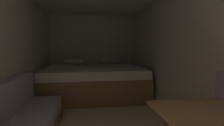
{
  "coord_description": "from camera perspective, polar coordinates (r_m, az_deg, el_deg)",
  "views": [
    {
      "loc": [
        -0.2,
        -0.61,
        1.19
      ],
      "look_at": [
        0.25,
        2.36,
        0.92
      ],
      "focal_mm": 28.07,
      "sensor_mm": 36.0,
      "label": 1
    }
  ],
  "objects": [
    {
      "name": "dinette_table",
      "position": [
        1.55,
        28.46,
        -17.01
      ],
      "size": [
        0.71,
        0.62,
        0.72
      ],
      "color": "olive",
      "rests_on": "ground"
    },
    {
      "name": "bed",
      "position": [
        4.42,
        -5.86,
        -5.76
      ],
      "size": [
        2.35,
        1.91,
        0.87
      ],
      "color": "olive",
      "rests_on": "ground"
    },
    {
      "name": "ground_plane",
      "position": [
        2.88,
        -4.09,
        -19.24
      ],
      "size": [
        7.43,
        7.43,
        0.0
      ],
      "primitive_type": "plane",
      "color": "beige"
    },
    {
      "name": "wall_left",
      "position": [
        2.83,
        -30.62,
        2.09
      ],
      "size": [
        0.05,
        5.43,
        2.15
      ],
      "primitive_type": "cube",
      "color": "beige",
      "rests_on": "ground"
    },
    {
      "name": "wall_back",
      "position": [
        5.36,
        -6.44,
        3.82
      ],
      "size": [
        2.57,
        0.05,
        2.15
      ],
      "primitive_type": "cube",
      "color": "beige",
      "rests_on": "ground"
    },
    {
      "name": "wall_right",
      "position": [
        3.0,
        20.56,
        2.6
      ],
      "size": [
        0.05,
        5.43,
        2.15
      ],
      "primitive_type": "cube",
      "color": "beige",
      "rests_on": "ground"
    }
  ]
}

